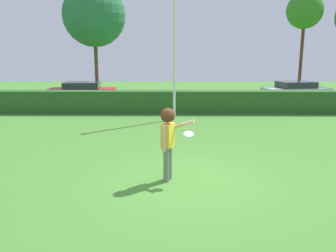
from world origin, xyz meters
TOP-DOWN VIEW (x-y plane):
  - ground_plane at (0.00, 0.00)m, footprint 60.00×60.00m
  - person at (-0.47, 0.01)m, footprint 0.82×0.54m
  - frisbee at (0.02, -0.01)m, footprint 0.25×0.25m
  - lamppost at (-0.24, 7.94)m, footprint 0.24×0.24m
  - hedge_row at (0.00, 9.82)m, footprint 26.71×0.90m
  - parked_car_red at (-6.05, 14.03)m, footprint 4.32×2.08m
  - parked_car_silver at (7.74, 14.55)m, footprint 4.45×2.50m
  - birch_tree at (-5.44, 15.76)m, footprint 4.14×4.14m
  - willow_tree at (9.54, 18.93)m, footprint 2.67×2.67m

SIDE VIEW (x-z plane):
  - ground_plane at x=0.00m, z-range 0.00..0.00m
  - hedge_row at x=0.00m, z-range 0.00..1.15m
  - parked_car_red at x=-6.05m, z-range 0.06..1.31m
  - parked_car_silver at x=7.74m, z-range 0.06..1.31m
  - person at x=-0.47m, z-range 0.26..2.05m
  - frisbee at x=0.02m, z-range 1.12..1.22m
  - lamppost at x=-0.24m, z-range 0.31..6.08m
  - birch_tree at x=-5.44m, z-range 1.71..9.28m
  - willow_tree at x=9.54m, z-range 2.35..9.82m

